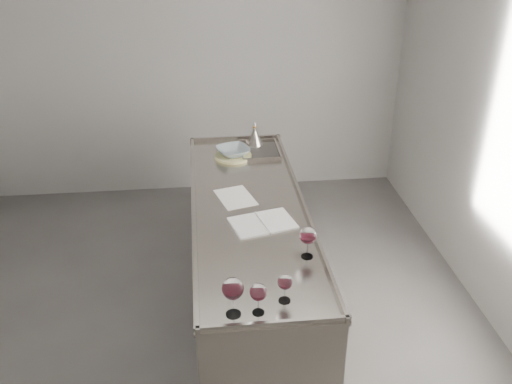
{
  "coord_description": "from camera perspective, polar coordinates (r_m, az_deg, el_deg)",
  "views": [
    {
      "loc": [
        0.18,
        -3.01,
        2.79
      ],
      "look_at": [
        0.55,
        0.36,
        1.02
      ],
      "focal_mm": 40.0,
      "sensor_mm": 36.0,
      "label": 1
    }
  ],
  "objects": [
    {
      "name": "wine_funnel",
      "position": [
        4.76,
        -0.13,
        5.47
      ],
      "size": [
        0.14,
        0.14,
        0.21
      ],
      "rotation": [
        0.0,
        0.0,
        -0.06
      ],
      "color": "#B2A79E",
      "rests_on": "counter"
    },
    {
      "name": "wine_glass_left",
      "position": [
        2.81,
        -2.33,
        -9.72
      ],
      "size": [
        0.11,
        0.11,
        0.22
      ],
      "rotation": [
        0.0,
        0.0,
        -0.09
      ],
      "color": "white",
      "rests_on": "counter"
    },
    {
      "name": "room_shell",
      "position": [
        3.32,
        -8.83,
        2.44
      ],
      "size": [
        4.54,
        5.04,
        2.84
      ],
      "color": "#4E4B49",
      "rests_on": "ground"
    },
    {
      "name": "wine_glass_right",
      "position": [
        3.25,
        5.23,
        -4.42
      ],
      "size": [
        0.1,
        0.1,
        0.19
      ],
      "rotation": [
        0.0,
        0.0,
        0.43
      ],
      "color": "white",
      "rests_on": "counter"
    },
    {
      "name": "wine_glass_small",
      "position": [
        2.92,
        2.91,
        -9.06
      ],
      "size": [
        0.08,
        0.08,
        0.16
      ],
      "rotation": [
        0.0,
        0.0,
        0.42
      ],
      "color": "white",
      "rests_on": "counter"
    },
    {
      "name": "counter",
      "position": [
        4.06,
        -0.64,
        -7.32
      ],
      "size": [
        0.77,
        2.42,
        0.97
      ],
      "color": "gray",
      "rests_on": "ground"
    },
    {
      "name": "wine_glass_middle",
      "position": [
        2.84,
        0.24,
        -10.05
      ],
      "size": [
        0.09,
        0.09,
        0.17
      ],
      "rotation": [
        0.0,
        0.0,
        -0.22
      ],
      "color": "white",
      "rests_on": "counter"
    },
    {
      "name": "ceramic_bowl",
      "position": [
        4.52,
        -2.31,
        4.08
      ],
      "size": [
        0.32,
        0.32,
        0.06
      ],
      "primitive_type": "imported",
      "rotation": [
        0.0,
        0.0,
        0.33
      ],
      "color": "#87979E",
      "rests_on": "trivet"
    },
    {
      "name": "trivet",
      "position": [
        4.54,
        -2.3,
        3.61
      ],
      "size": [
        0.34,
        0.34,
        0.02
      ],
      "primitive_type": "cylinder",
      "rotation": [
        0.0,
        0.0,
        0.17
      ],
      "color": "beige",
      "rests_on": "counter"
    },
    {
      "name": "loose_paper_top",
      "position": [
        3.93,
        -2.06,
        -0.54
      ],
      "size": [
        0.3,
        0.36,
        0.0
      ],
      "primitive_type": "cube",
      "rotation": [
        0.0,
        0.0,
        0.27
      ],
      "color": "silver",
      "rests_on": "counter"
    },
    {
      "name": "notebook",
      "position": [
        3.62,
        0.66,
        -3.11
      ],
      "size": [
        0.45,
        0.36,
        0.02
      ],
      "rotation": [
        0.0,
        0.0,
        0.25
      ],
      "color": "white",
      "rests_on": "counter"
    }
  ]
}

